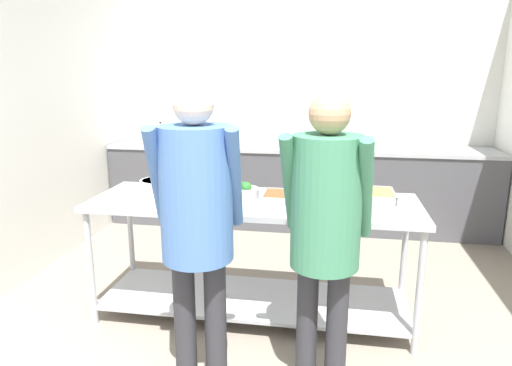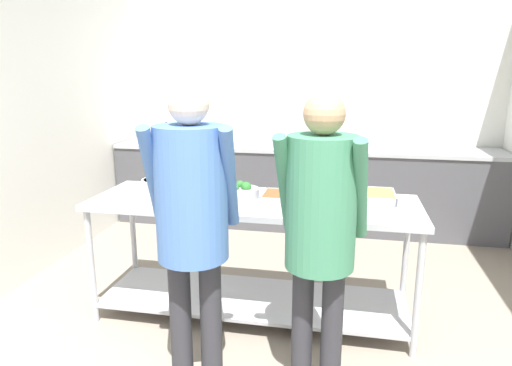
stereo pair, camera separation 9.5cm
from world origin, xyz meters
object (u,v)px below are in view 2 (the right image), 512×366
(serving_tray_vegetables, at_px, (291,198))
(broccoli_bowl, at_px, (241,192))
(sauce_pan, at_px, (160,184))
(plate_stack, at_px, (191,201))
(serving_tray_roast, at_px, (360,195))
(water_bottle, at_px, (167,133))
(guest_serving_left, at_px, (192,209))
(guest_serving_right, at_px, (321,218))

(serving_tray_vegetables, bearing_deg, broccoli_bowl, 175.85)
(sauce_pan, height_order, plate_stack, sauce_pan)
(serving_tray_roast, bearing_deg, sauce_pan, -179.48)
(broccoli_bowl, bearing_deg, water_bottle, 124.71)
(broccoli_bowl, bearing_deg, plate_stack, -139.35)
(broccoli_bowl, relative_size, guest_serving_left, 0.15)
(guest_serving_left, bearing_deg, plate_stack, 110.39)
(serving_tray_roast, distance_m, guest_serving_left, 1.35)
(broccoli_bowl, relative_size, guest_serving_right, 0.15)
(sauce_pan, relative_size, broccoli_bowl, 1.66)
(serving_tray_roast, bearing_deg, guest_serving_left, -132.02)
(guest_serving_left, bearing_deg, serving_tray_roast, 47.98)
(guest_serving_left, xyz_separation_m, guest_serving_right, (0.67, 0.07, -0.02))
(sauce_pan, xyz_separation_m, serving_tray_vegetables, (1.02, -0.15, -0.02))
(broccoli_bowl, height_order, serving_tray_vegetables, broccoli_bowl)
(serving_tray_vegetables, bearing_deg, plate_stack, -160.85)
(plate_stack, bearing_deg, water_bottle, 115.66)
(plate_stack, bearing_deg, guest_serving_right, -31.08)
(guest_serving_right, bearing_deg, serving_tray_roast, 76.49)
(plate_stack, bearing_deg, serving_tray_vegetables, 19.15)
(serving_tray_vegetables, xyz_separation_m, guest_serving_right, (0.25, -0.77, 0.12))
(plate_stack, bearing_deg, sauce_pan, 135.19)
(sauce_pan, bearing_deg, serving_tray_roast, 0.52)
(sauce_pan, height_order, guest_serving_left, guest_serving_left)
(sauce_pan, xyz_separation_m, guest_serving_left, (0.60, -0.98, 0.12))
(serving_tray_vegetables, relative_size, serving_tray_roast, 0.82)
(plate_stack, height_order, guest_serving_right, guest_serving_right)
(sauce_pan, distance_m, serving_tray_roast, 1.50)
(serving_tray_roast, xyz_separation_m, guest_serving_right, (-0.22, -0.93, 0.12))
(serving_tray_roast, xyz_separation_m, water_bottle, (-2.18, 1.82, 0.15))
(broccoli_bowl, distance_m, serving_tray_vegetables, 0.36)
(serving_tray_vegetables, distance_m, guest_serving_right, 0.82)
(plate_stack, xyz_separation_m, broccoli_bowl, (0.29, 0.25, 0.01))
(serving_tray_roast, bearing_deg, guest_serving_right, -103.51)
(sauce_pan, relative_size, guest_serving_right, 0.25)
(guest_serving_right, bearing_deg, sauce_pan, 144.34)
(guest_serving_right, distance_m, water_bottle, 3.37)
(sauce_pan, bearing_deg, plate_stack, -44.81)
(broccoli_bowl, bearing_deg, sauce_pan, 169.82)
(water_bottle, bearing_deg, guest_serving_left, -65.44)
(sauce_pan, height_order, broccoli_bowl, broccoli_bowl)
(broccoli_bowl, xyz_separation_m, serving_tray_vegetables, (0.36, -0.03, -0.02))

